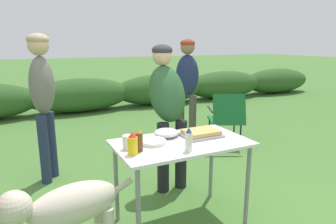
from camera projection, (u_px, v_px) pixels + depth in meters
ground_plane at (181, 221)px, 2.63m from camera, size 60.00×60.00×0.00m
shrub_hedge at (79, 95)px, 6.75m from camera, size 14.40×0.90×0.76m
folding_table at (182, 150)px, 2.48m from camera, size 1.10×0.64×0.74m
food_tray at (201, 133)px, 2.60m from camera, size 0.33×0.25×0.06m
plate_stack at (153, 142)px, 2.41m from camera, size 0.21×0.21×0.03m
mixing_bowl at (167, 133)px, 2.59m from camera, size 0.22×0.22×0.07m
paper_cup_stack at (128, 142)px, 2.29m from camera, size 0.08×0.08×0.11m
mustard_bottle at (133, 144)px, 2.17m from camera, size 0.07×0.07×0.17m
beer_bottle at (139, 140)px, 2.23m from camera, size 0.06×0.06×0.18m
mayo_bottle at (189, 140)px, 2.23m from camera, size 0.06×0.06×0.18m
standing_person_in_olive_jacket at (168, 102)px, 3.11m from camera, size 0.40×0.49×1.52m
standing_person_in_gray_fleece at (187, 80)px, 4.50m from camera, size 0.42×0.43×1.59m
standing_person_in_red_jacket at (43, 91)px, 3.22m from camera, size 0.37×0.41×1.63m
dog at (66, 210)px, 1.97m from camera, size 0.97×0.38×0.68m
camp_chair_green_behind_table at (226, 117)px, 4.42m from camera, size 0.67×0.73×0.83m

